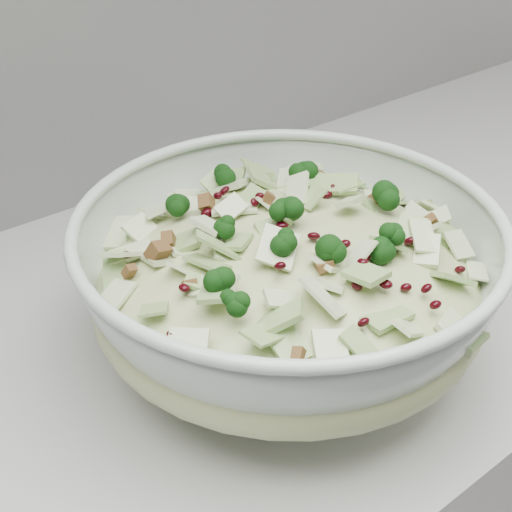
# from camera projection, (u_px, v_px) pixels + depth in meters

# --- Properties ---
(mixing_bowl) EXTENTS (0.44, 0.44, 0.15)m
(mixing_bowl) POSITION_uv_depth(u_px,v_px,m) (287.00, 286.00, 0.62)
(mixing_bowl) COLOR #B6C8B9
(mixing_bowl) RESTS_ON counter
(salad) EXTENTS (0.35, 0.35, 0.15)m
(salad) POSITION_uv_depth(u_px,v_px,m) (288.00, 263.00, 0.60)
(salad) COLOR beige
(salad) RESTS_ON mixing_bowl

